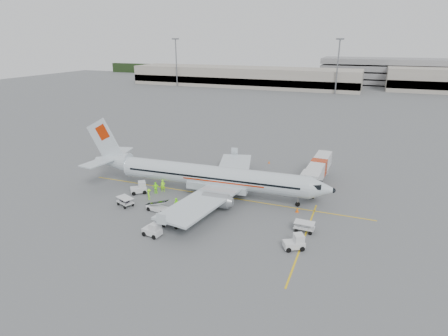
{
  "coord_description": "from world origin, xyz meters",
  "views": [
    {
      "loc": [
        19.35,
        -47.52,
        22.29
      ],
      "look_at": [
        0.0,
        2.0,
        3.8
      ],
      "focal_mm": 30.0,
      "sensor_mm": 36.0,
      "label": 1
    }
  ],
  "objects_px": {
    "tug_fore": "(294,242)",
    "jet_bridge": "(318,173)",
    "belt_loader": "(158,203)",
    "tug_mid": "(152,229)",
    "aircraft": "(213,163)",
    "tug_aft": "(138,188)"
  },
  "relations": [
    {
      "from": "tug_fore",
      "to": "tug_mid",
      "type": "relative_size",
      "value": 1.03
    },
    {
      "from": "tug_mid",
      "to": "tug_aft",
      "type": "xyz_separation_m",
      "value": [
        -8.78,
        10.4,
        0.06
      ]
    },
    {
      "from": "aircraft",
      "to": "belt_loader",
      "type": "xyz_separation_m",
      "value": [
        -4.78,
        -7.76,
        -3.97
      ]
    },
    {
      "from": "belt_loader",
      "to": "tug_mid",
      "type": "height_order",
      "value": "belt_loader"
    },
    {
      "from": "aircraft",
      "to": "tug_mid",
      "type": "relative_size",
      "value": 16.79
    },
    {
      "from": "tug_fore",
      "to": "tug_mid",
      "type": "xyz_separation_m",
      "value": [
        -16.31,
        -3.15,
        -0.02
      ]
    },
    {
      "from": "aircraft",
      "to": "tug_fore",
      "type": "height_order",
      "value": "aircraft"
    },
    {
      "from": "tug_fore",
      "to": "tug_aft",
      "type": "relative_size",
      "value": 0.96
    },
    {
      "from": "tug_fore",
      "to": "tug_aft",
      "type": "distance_m",
      "value": 26.12
    },
    {
      "from": "jet_bridge",
      "to": "belt_loader",
      "type": "xyz_separation_m",
      "value": [
        -18.77,
        -17.74,
        -0.91
      ]
    },
    {
      "from": "belt_loader",
      "to": "tug_aft",
      "type": "distance_m",
      "value": 7.4
    },
    {
      "from": "aircraft",
      "to": "jet_bridge",
      "type": "xyz_separation_m",
      "value": [
        13.99,
        9.98,
        -3.07
      ]
    },
    {
      "from": "tug_mid",
      "to": "tug_aft",
      "type": "bearing_deg",
      "value": 138.54
    },
    {
      "from": "belt_loader",
      "to": "jet_bridge",
      "type": "bearing_deg",
      "value": 52.57
    },
    {
      "from": "belt_loader",
      "to": "tug_aft",
      "type": "bearing_deg",
      "value": 153.25
    },
    {
      "from": "tug_fore",
      "to": "tug_mid",
      "type": "bearing_deg",
      "value": 161.77
    },
    {
      "from": "tug_fore",
      "to": "jet_bridge",
      "type": "bearing_deg",
      "value": 61.75
    },
    {
      "from": "belt_loader",
      "to": "tug_fore",
      "type": "relative_size",
      "value": 1.9
    },
    {
      "from": "tug_mid",
      "to": "aircraft",
      "type": "bearing_deg",
      "value": 90.15
    },
    {
      "from": "tug_mid",
      "to": "jet_bridge",
      "type": "bearing_deg",
      "value": 64.46
    },
    {
      "from": "belt_loader",
      "to": "tug_mid",
      "type": "xyz_separation_m",
      "value": [
        2.79,
        -6.05,
        -0.32
      ]
    },
    {
      "from": "jet_bridge",
      "to": "tug_fore",
      "type": "height_order",
      "value": "jet_bridge"
    }
  ]
}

